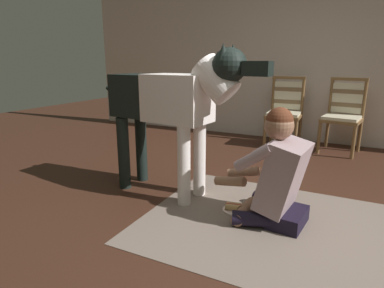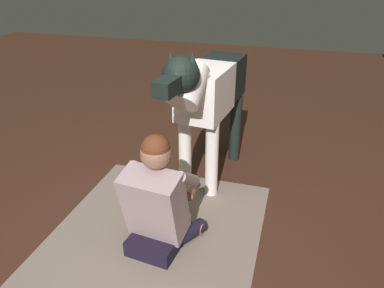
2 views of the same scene
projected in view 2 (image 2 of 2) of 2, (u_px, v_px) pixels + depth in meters
ground_plane at (153, 241)px, 2.74m from camera, size 13.81×13.81×0.00m
area_rug at (153, 239)px, 2.75m from camera, size 1.85×1.54×0.01m
person_sitting_on_floor at (158, 202)px, 2.55m from camera, size 0.71×0.57×0.88m
large_dog at (208, 94)px, 3.12m from camera, size 1.65×0.45×1.32m
hot_dog_on_plate at (178, 215)px, 2.97m from camera, size 0.21×0.21×0.06m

